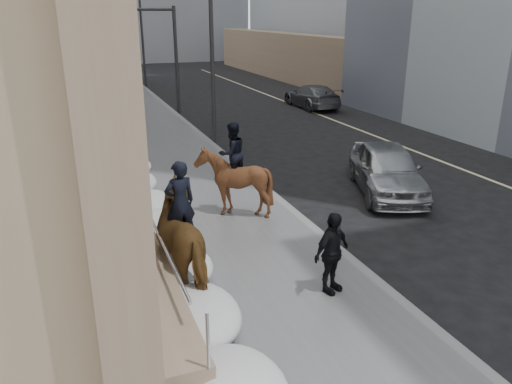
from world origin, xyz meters
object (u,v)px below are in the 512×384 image
Objects in this scene: car_grey at (312,96)px; car_silver at (387,169)px; pedestrian at (332,253)px; mounted_horse_left at (189,239)px; mounted_horse_right at (233,178)px.

car_silver is at bearing 71.92° from car_grey.
mounted_horse_left is at bearing 133.33° from pedestrian.
car_silver is at bearing 166.26° from mounted_horse_right.
mounted_horse_right is at bearing -155.81° from car_silver.
pedestrian is 22.40m from car_grey.
pedestrian is at bearing -112.62° from car_silver.
car_grey is (9.70, 20.19, -0.27)m from pedestrian.
mounted_horse_left reaches higher than mounted_horse_right.
mounted_horse_left is at bearing 42.64° from mounted_horse_right.
pedestrian reaches higher than car_grey.
car_silver is 15.92m from car_grey.
car_silver is at bearing -162.25° from mounted_horse_left.
mounted_horse_right reaches higher than pedestrian.
pedestrian is (0.54, -4.74, -0.22)m from mounted_horse_right.
pedestrian is at bearing 147.12° from mounted_horse_left.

